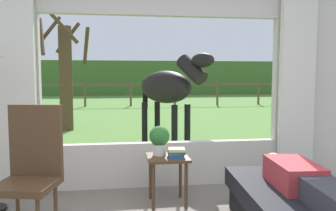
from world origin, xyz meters
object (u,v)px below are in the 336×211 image
(reclining_person, at_px, (306,182))
(rocking_chair, at_px, (31,170))
(side_table, at_px, (168,165))
(pasture_tree, at_px, (65,71))
(potted_plant, at_px, (159,139))
(horse, at_px, (168,88))
(book_stack, at_px, (176,153))

(reclining_person, xyz_separation_m, rocking_chair, (-2.26, 0.59, 0.02))
(side_table, relative_size, pasture_tree, 0.16)
(potted_plant, distance_m, pasture_tree, 5.53)
(reclining_person, distance_m, side_table, 1.45)
(rocking_chair, distance_m, potted_plant, 1.33)
(potted_plant, bearing_deg, horse, 79.75)
(reclining_person, relative_size, potted_plant, 4.49)
(reclining_person, height_order, pasture_tree, pasture_tree)
(rocking_chair, relative_size, side_table, 2.15)
(reclining_person, xyz_separation_m, potted_plant, (-1.06, 1.12, 0.18))
(reclining_person, height_order, potted_plant, potted_plant)
(potted_plant, height_order, book_stack, potted_plant)
(side_table, height_order, pasture_tree, pasture_tree)
(reclining_person, relative_size, pasture_tree, 0.45)
(book_stack, distance_m, pasture_tree, 5.71)
(side_table, xyz_separation_m, potted_plant, (-0.08, 0.06, 0.28))
(side_table, bearing_deg, potted_plant, 143.13)
(pasture_tree, bearing_deg, rocking_chair, -84.66)
(reclining_person, xyz_separation_m, book_stack, (-0.89, 1.00, 0.05))
(rocking_chair, bearing_deg, pasture_tree, 107.80)
(rocking_chair, height_order, pasture_tree, pasture_tree)
(book_stack, bearing_deg, side_table, 144.64)
(horse, height_order, pasture_tree, pasture_tree)
(reclining_person, height_order, side_table, reclining_person)
(horse, relative_size, pasture_tree, 0.55)
(side_table, distance_m, pasture_tree, 5.65)
(rocking_chair, bearing_deg, horse, 74.46)
(reclining_person, bearing_deg, potted_plant, 137.86)
(reclining_person, bearing_deg, horse, 103.34)
(side_table, bearing_deg, rocking_chair, -159.80)
(potted_plant, bearing_deg, reclining_person, -46.60)
(potted_plant, bearing_deg, pasture_tree, 108.53)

